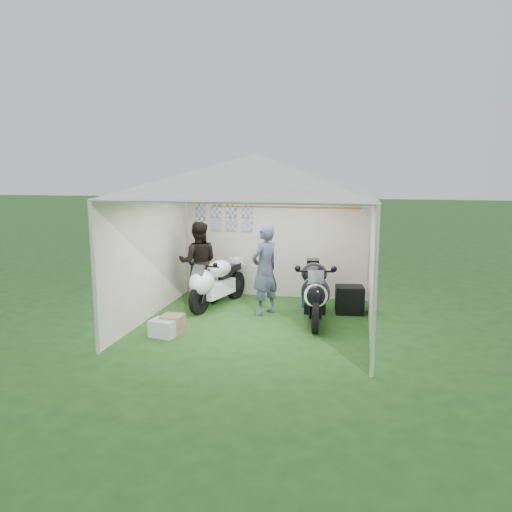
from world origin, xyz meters
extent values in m
plane|color=#20471A|center=(0.00, 0.00, 0.00)|extent=(80.00, 80.00, 0.00)
cylinder|color=silver|center=(-2.00, -2.00, 1.15)|extent=(0.06, 0.06, 2.30)
cylinder|color=silver|center=(2.00, -2.00, 1.15)|extent=(0.06, 0.06, 2.30)
cylinder|color=silver|center=(-2.00, 2.00, 1.15)|extent=(0.06, 0.06, 2.30)
cylinder|color=silver|center=(2.00, 2.00, 1.15)|extent=(0.06, 0.06, 2.30)
cube|color=silver|center=(0.00, 2.00, 1.15)|extent=(4.00, 0.02, 2.30)
cube|color=silver|center=(-2.00, 0.00, 1.15)|extent=(0.02, 4.00, 2.30)
cube|color=silver|center=(2.00, 0.00, 1.15)|extent=(0.02, 4.00, 2.30)
pyramid|color=silver|center=(0.00, 0.00, 2.65)|extent=(5.66, 5.66, 0.70)
cube|color=#99A5B7|center=(-1.65, 1.98, 1.85)|extent=(0.22, 0.02, 0.28)
cube|color=#99A5B7|center=(-1.30, 1.98, 1.85)|extent=(0.22, 0.02, 0.28)
cube|color=#99A5B7|center=(-0.95, 1.98, 1.85)|extent=(0.22, 0.01, 0.28)
cube|color=#99A5B7|center=(-0.60, 1.98, 1.85)|extent=(0.22, 0.01, 0.28)
cube|color=#99A5B7|center=(-1.65, 1.98, 1.55)|extent=(0.22, 0.02, 0.28)
cube|color=#99A5B7|center=(-1.30, 1.98, 1.55)|extent=(0.22, 0.01, 0.28)
cube|color=#99A5B7|center=(-0.95, 1.98, 1.55)|extent=(0.22, 0.02, 0.28)
cube|color=#99A5B7|center=(-0.60, 1.98, 1.55)|extent=(0.22, 0.01, 0.28)
cylinder|color=#D8590C|center=(0.20, 1.97, 1.95)|extent=(3.20, 0.02, 0.02)
cylinder|color=black|center=(-1.16, 0.32, 0.29)|extent=(0.25, 0.59, 0.58)
cylinder|color=black|center=(-0.79, 1.63, 0.29)|extent=(0.30, 0.60, 0.58)
cube|color=white|center=(-0.99, 0.93, 0.37)|extent=(0.57, 0.98, 0.29)
ellipsoid|color=white|center=(-1.14, 0.41, 0.60)|extent=(0.58, 0.68, 0.49)
ellipsoid|color=white|center=(-0.96, 1.02, 0.76)|extent=(0.58, 0.69, 0.34)
cube|color=black|center=(-0.86, 1.39, 0.70)|extent=(0.40, 0.63, 0.14)
cube|color=white|center=(-0.77, 1.70, 0.78)|extent=(0.29, 0.34, 0.18)
cube|color=black|center=(-0.88, 1.30, 0.54)|extent=(0.24, 0.54, 0.10)
cube|color=#3F474C|center=(-1.17, 0.30, 0.86)|extent=(0.26, 0.20, 0.21)
cylinder|color=black|center=(1.09, -0.33, 0.33)|extent=(0.19, 0.67, 0.66)
cylinder|color=black|center=(0.91, 1.19, 0.33)|extent=(0.24, 0.67, 0.66)
cube|color=black|center=(1.01, 0.37, 0.42)|extent=(0.50, 1.08, 0.33)
ellipsoid|color=black|center=(1.08, -0.23, 0.68)|extent=(0.57, 0.71, 0.55)
ellipsoid|color=black|center=(0.99, 0.48, 0.85)|extent=(0.56, 0.73, 0.39)
cube|color=black|center=(0.94, 0.92, 0.79)|extent=(0.36, 0.69, 0.15)
cube|color=black|center=(0.89, 1.27, 0.88)|extent=(0.28, 0.36, 0.20)
cube|color=maroon|center=(0.95, 0.81, 0.60)|extent=(0.18, 0.61, 0.11)
cube|color=#3F474C|center=(1.10, -0.36, 0.96)|extent=(0.28, 0.19, 0.23)
cylinder|color=white|center=(1.11, -0.46, 0.68)|extent=(0.39, 0.07, 0.39)
cube|color=#1846AA|center=(0.89, 1.30, 0.15)|extent=(0.44, 0.31, 0.31)
imported|color=black|center=(-1.47, 1.20, 0.84)|extent=(0.95, 0.82, 1.68)
imported|color=slate|center=(0.05, 0.59, 0.87)|extent=(0.70, 0.76, 1.73)
cube|color=black|center=(1.64, 0.98, 0.26)|extent=(0.57, 0.48, 0.53)
cube|color=#BABEC3|center=(-1.34, -1.03, 0.14)|extent=(0.48, 0.40, 0.28)
cube|color=#8D704C|center=(-1.26, -0.85, 0.16)|extent=(0.36, 0.36, 0.31)
camera|label=1|loc=(1.77, -8.48, 2.73)|focal=35.00mm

